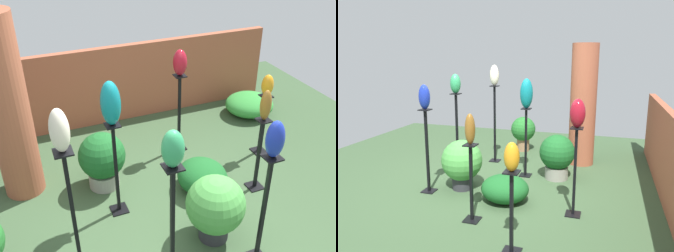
{
  "view_description": "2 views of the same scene",
  "coord_description": "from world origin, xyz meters",
  "views": [
    {
      "loc": [
        -1.43,
        -3.09,
        3.32
      ],
      "look_at": [
        0.01,
        0.35,
        1.12
      ],
      "focal_mm": 42.0,
      "sensor_mm": 36.0,
      "label": 1
    },
    {
      "loc": [
        4.76,
        1.81,
        2.09
      ],
      "look_at": [
        -0.12,
        0.27,
        0.98
      ],
      "focal_mm": 35.0,
      "sensor_mm": 36.0,
      "label": 2
    }
  ],
  "objects": [
    {
      "name": "pedestal_amber",
      "position": [
        1.72,
        0.91,
        0.42
      ],
      "size": [
        0.2,
        0.2,
        0.93
      ],
      "color": "black",
      "rests_on": "ground"
    },
    {
      "name": "foliage_bed_east",
      "position": [
        0.54,
        0.46,
        0.2
      ],
      "size": [
        0.63,
        0.7,
        0.4
      ],
      "primitive_type": "ellipsoid",
      "color": "#195923",
      "rests_on": "ground"
    },
    {
      "name": "foliage_bed_west",
      "position": [
        2.23,
        1.98,
        0.18
      ],
      "size": [
        0.84,
        0.8,
        0.36
      ],
      "primitive_type": "ellipsoid",
      "color": "#338C38",
      "rests_on": "ground"
    },
    {
      "name": "pedestal_ruby",
      "position": [
        0.65,
        1.45,
        0.55
      ],
      "size": [
        0.2,
        0.2,
        1.2
      ],
      "color": "black",
      "rests_on": "ground"
    },
    {
      "name": "art_vase_cobalt",
      "position": [
        0.55,
        -0.79,
        1.49
      ],
      "size": [
        0.17,
        0.17,
        0.37
      ],
      "primitive_type": "ellipsoid",
      "color": "#192D9E",
      "rests_on": "pedestal_cobalt"
    },
    {
      "name": "brick_wall_back",
      "position": [
        0.0,
        2.69,
        0.65
      ],
      "size": [
        5.6,
        0.12,
        1.29
      ],
      "primitive_type": "cube",
      "color": "#9E5138",
      "rests_on": "ground"
    },
    {
      "name": "pedestal_ivory",
      "position": [
        -1.19,
        -0.31,
        0.7
      ],
      "size": [
        0.2,
        0.2,
        1.52
      ],
      "color": "black",
      "rests_on": "ground"
    },
    {
      "name": "art_vase_ruby",
      "position": [
        0.65,
        1.45,
        1.38
      ],
      "size": [
        0.19,
        0.2,
        0.37
      ],
      "primitive_type": "ellipsoid",
      "color": "maroon",
      "rests_on": "pedestal_ruby"
    },
    {
      "name": "potted_plant_walkway_edge",
      "position": [
        -0.62,
        1.02,
        0.42
      ],
      "size": [
        0.6,
        0.6,
        0.77
      ],
      "color": "gray",
      "rests_on": "ground"
    },
    {
      "name": "pedestal_bronze",
      "position": [
        1.2,
        0.22,
        0.46
      ],
      "size": [
        0.2,
        0.2,
        1.02
      ],
      "color": "black",
      "rests_on": "ground"
    },
    {
      "name": "art_vase_teal",
      "position": [
        -0.58,
        0.48,
        1.46
      ],
      "size": [
        0.22,
        0.22,
        0.5
      ],
      "primitive_type": "ellipsoid",
      "color": "#0F727A",
      "rests_on": "pedestal_teal"
    },
    {
      "name": "pedestal_teal",
      "position": [
        -0.58,
        0.48,
        0.55
      ],
      "size": [
        0.2,
        0.2,
        1.21
      ],
      "color": "black",
      "rests_on": "ground"
    },
    {
      "name": "art_vase_ivory",
      "position": [
        -1.19,
        -0.31,
        1.71
      ],
      "size": [
        0.16,
        0.18,
        0.39
      ],
      "primitive_type": "ellipsoid",
      "color": "beige",
      "rests_on": "pedestal_ivory"
    },
    {
      "name": "art_vase_jade",
      "position": [
        -0.4,
        -0.74,
        1.61
      ],
      "size": [
        0.19,
        0.18,
        0.34
      ],
      "primitive_type": "ellipsoid",
      "color": "#2D9356",
      "rests_on": "pedestal_jade"
    },
    {
      "name": "potted_plant_back_center",
      "position": [
        0.28,
        -0.34,
        0.44
      ],
      "size": [
        0.65,
        0.65,
        0.79
      ],
      "color": "#2D2D33",
      "rests_on": "ground"
    },
    {
      "name": "art_vase_amber",
      "position": [
        1.72,
        0.91,
        1.08
      ],
      "size": [
        0.17,
        0.16,
        0.31
      ],
      "primitive_type": "ellipsoid",
      "color": "orange",
      "rests_on": "pedestal_amber"
    },
    {
      "name": "ground_plane",
      "position": [
        0.0,
        0.0,
        0.0
      ],
      "size": [
        8.0,
        8.0,
        0.0
      ],
      "primitive_type": "plane",
      "color": "#385133"
    },
    {
      "name": "brick_pillar",
      "position": [
        -1.59,
        1.35,
        1.16
      ],
      "size": [
        0.49,
        0.49,
        2.31
      ],
      "primitive_type": "cylinder",
      "color": "#9E5138",
      "rests_on": "ground"
    },
    {
      "name": "pedestal_cobalt",
      "position": [
        0.55,
        -0.79,
        0.6
      ],
      "size": [
        0.2,
        0.2,
        1.3
      ],
      "color": "black",
      "rests_on": "ground"
    },
    {
      "name": "art_vase_bronze",
      "position": [
        1.2,
        0.22,
        1.21
      ],
      "size": [
        0.14,
        0.13,
        0.39
      ],
      "primitive_type": "ellipsoid",
      "color": "brown",
      "rests_on": "pedestal_bronze"
    },
    {
      "name": "pedestal_jade",
      "position": [
        -0.4,
        -0.74,
        0.67
      ],
      "size": [
        0.2,
        0.2,
        1.44
      ],
      "color": "black",
      "rests_on": "ground"
    }
  ]
}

